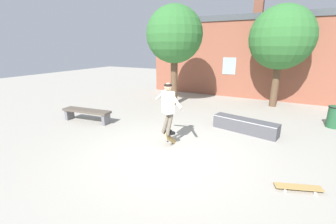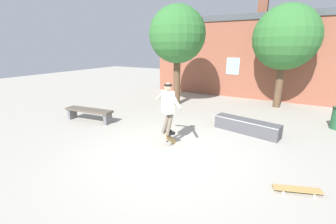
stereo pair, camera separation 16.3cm
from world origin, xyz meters
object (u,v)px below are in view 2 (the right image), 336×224
Objects in this scene: skateboard_flipping at (172,140)px; skateboard_resting at (297,189)px; skate_ledge at (246,126)px; tree_left at (177,35)px; tree_right at (286,38)px; park_bench at (89,112)px; skater at (168,104)px.

skateboard_flipping reaches higher than skateboard_resting.
tree_left is at bearing 161.29° from skate_ledge.
tree_right is 2.27× the size of park_bench.
skate_ledge is at bearing 10.59° from park_bench.
tree_right is 2.09× the size of skate_ledge.
skater reaches higher than skate_ledge.
skate_ledge is at bearing -34.67° from skateboard_flipping.
park_bench is 2.56× the size of skateboard_flipping.
skate_ledge is at bearing -8.91° from skater.
tree_left is 2.29× the size of park_bench.
skateboard_flipping is (-2.28, -6.07, -2.95)m from tree_right.
skater is 1.65× the size of skateboard_resting.
park_bench is at bearing -28.55° from skateboard_resting.
tree_right is at bearing 10.61° from skater.
tree_right is 8.76m from park_bench.
tree_right is at bearing 22.93° from tree_left.
skate_ledge is (3.73, -2.25, -3.00)m from tree_left.
skateboard_resting is at bearing -82.47° from tree_right.
park_bench is at bearing 90.64° from skateboard_flipping.
park_bench is 0.92× the size of skate_ledge.
park_bench reaches higher than skateboard_flipping.
skate_ledge reaches higher than skateboard_resting.
skateboard_flipping is 3.28m from skateboard_resting.
skateboard_flipping is (-1.69, -1.99, -0.09)m from skate_ledge.
skater reaches higher than skateboard_resting.
tree_right reaches higher than park_bench.
skater is (-1.78, -2.08, 0.98)m from skate_ledge.
tree_right is 7.12m from skateboard_flipping.
tree_right is 6.86m from skater.
skateboard_flipping is (2.04, -4.25, -3.09)m from tree_left.
skate_ledge is 2.61m from skateboard_flipping.
skateboard_flipping reaches higher than skate_ledge.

